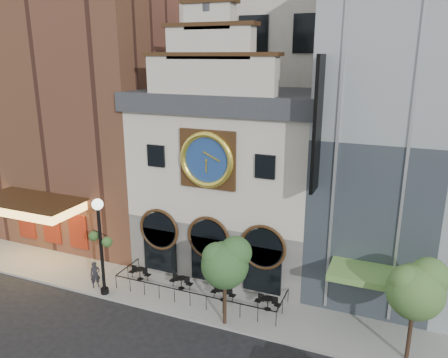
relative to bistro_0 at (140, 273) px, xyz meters
name	(u,v)px	position (x,y,z in m)	size (l,w,h in m)	color
ground	(181,319)	(4.53, -2.76, -0.61)	(120.00, 120.00, 0.00)	black
sidewalk	(200,296)	(4.53, -0.26, -0.54)	(44.00, 5.00, 0.15)	gray
clock_building	(232,173)	(4.53, 5.06, 6.07)	(12.60, 8.78, 18.65)	#605E5B
theater_building	(92,80)	(-8.47, 7.20, 11.99)	(14.00, 15.60, 25.00)	brown
retail_building	(445,131)	(17.53, 7.22, 9.53)	(14.00, 14.40, 20.00)	gray
cafe_railing	(200,289)	(4.53, -0.26, -0.01)	(10.60, 2.60, 0.90)	black
bistro_0	(140,273)	(0.00, 0.00, 0.00)	(1.58, 0.68, 0.90)	black
bistro_1	(181,282)	(3.10, 0.02, 0.00)	(1.58, 0.68, 0.90)	black
bistro_2	(223,293)	(6.11, -0.21, 0.00)	(1.58, 0.68, 0.90)	black
bistro_3	(268,303)	(8.92, -0.16, 0.00)	(1.58, 0.68, 0.90)	black
pedestrian	(95,275)	(-2.08, -1.93, 0.40)	(0.63, 0.42, 1.74)	black
lamppost	(100,236)	(-1.07, -2.36, 3.41)	(1.94, 1.05, 6.26)	black
tree_left	(226,261)	(7.15, -2.33, 3.32)	(2.68, 2.58, 5.16)	#382619
tree_right	(417,287)	(16.58, -1.61, 3.47)	(2.79, 2.68, 5.37)	#382619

